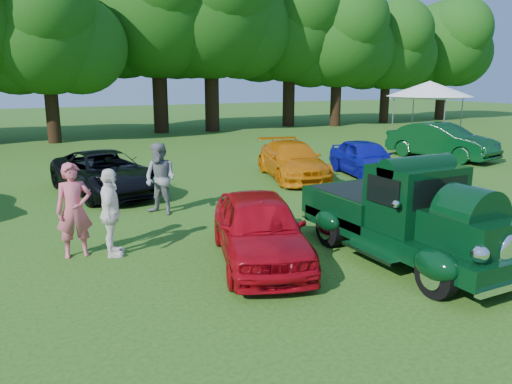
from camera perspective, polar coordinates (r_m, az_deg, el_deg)
name	(u,v)px	position (r m, az deg, el deg)	size (l,w,h in m)	color
ground	(364,265)	(9.87, 12.24, -8.18)	(120.00, 120.00, 0.00)	#204F12
hero_pickup	(405,218)	(10.19, 16.69, -2.88)	(2.27, 4.87, 1.90)	black
red_convertible	(260,228)	(9.65, 0.42, -4.14)	(1.59, 3.94, 1.34)	#9F0611
back_car_black	(105,173)	(16.05, -16.84, 2.11)	(2.18, 4.73, 1.31)	black
back_car_orange	(292,160)	(17.84, 4.18, 3.62)	(1.80, 4.44, 1.29)	#C96707
back_car_blue	(365,158)	(18.65, 12.40, 3.81)	(1.56, 3.88, 1.32)	#0D0F91
back_car_green	(441,141)	(23.63, 20.43, 5.46)	(1.66, 4.77, 1.57)	black
spectator_pink	(74,210)	(10.49, -20.08, -1.97)	(0.69, 0.46, 1.90)	#C85264
spectator_grey	(160,179)	(13.21, -10.87, 1.47)	(0.92, 0.71, 1.88)	gray
spectator_white	(111,213)	(10.29, -16.28, -2.32)	(1.04, 0.43, 1.78)	white
canopy_tent	(429,89)	(29.00, 19.21, 11.04)	(5.92, 5.92, 3.37)	white
tree_line	(72,13)	(31.74, -20.29, 18.62)	(63.90, 10.99, 12.24)	black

